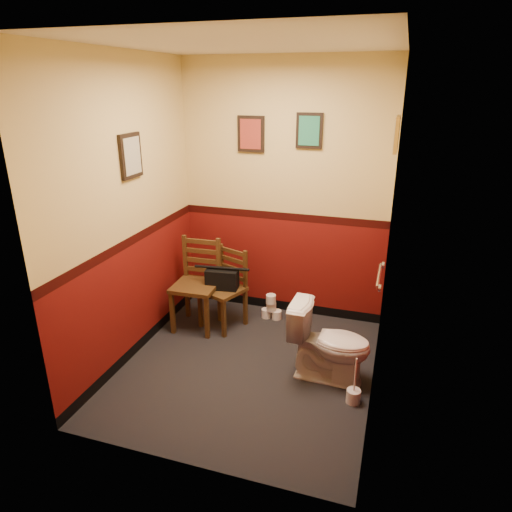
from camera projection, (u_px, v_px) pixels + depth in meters
The scene contains 17 objects.
floor at pixel (248, 367), 4.17m from camera, with size 2.20×2.40×0.00m, color black.
ceiling at pixel (245, 43), 3.21m from camera, with size 2.20×2.40×0.00m, color silver.
wall_back at pixel (284, 194), 4.76m from camera, with size 2.20×2.70×0.00m, color #5D0F0B.
wall_front at pixel (180, 284), 2.62m from camera, with size 2.20×2.70×0.00m, color #5D0F0B.
wall_left at pixel (128, 215), 4.00m from camera, with size 2.40×2.70×0.00m, color #5D0F0B.
wall_right at pixel (387, 239), 3.38m from camera, with size 2.40×2.70×0.00m, color #5D0F0B.
grab_bar at pixel (380, 276), 3.75m from camera, with size 0.05×0.56×0.06m.
framed_print_back_a at pixel (251, 134), 4.63m from camera, with size 0.28×0.04×0.36m.
framed_print_back_b at pixel (309, 131), 4.44m from camera, with size 0.26×0.04×0.34m.
framed_print_left at pixel (131, 156), 3.91m from camera, with size 0.04×0.30×0.38m.
framed_print_right at pixel (397, 134), 3.67m from camera, with size 0.04×0.34×0.28m.
toilet at pixel (330, 343), 3.91m from camera, with size 0.39×0.70×0.69m, color white.
toilet_brush at pixel (353, 395), 3.69m from camera, with size 0.12×0.12×0.41m.
chair_left at pixel (197, 284), 4.74m from camera, with size 0.46×0.46×0.95m.
chair_right at pixel (225, 288), 4.77m from camera, with size 0.51×0.51×0.84m.
handbag at pixel (222, 279), 4.70m from camera, with size 0.35×0.20×0.24m.
tp_stack at pixel (271, 308), 5.00m from camera, with size 0.22×0.14×0.29m.
Camera 1 is at (1.14, -3.35, 2.44)m, focal length 32.00 mm.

